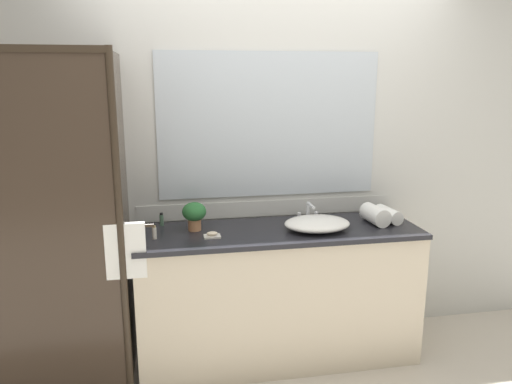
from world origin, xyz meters
name	(u,v)px	position (x,y,z in m)	size (l,w,h in m)	color
ground_plane	(278,356)	(0.00, 0.00, 0.00)	(8.00, 8.00, 0.00)	beige
wall_back_with_mirror	(268,158)	(0.00, 0.34, 1.31)	(4.40, 0.06, 2.60)	silver
vanity_cabinet	(278,294)	(0.00, 0.01, 0.45)	(1.80, 0.58, 0.90)	beige
shower_enclosure	(61,231)	(-1.28, -0.19, 1.02)	(1.20, 0.59, 2.00)	#2D2319
sink_basin	(317,224)	(0.23, -0.06, 0.94)	(0.42, 0.32, 0.08)	white
faucet	(308,215)	(0.23, 0.14, 0.95)	(0.17, 0.15, 0.13)	silver
potted_plant	(194,214)	(-0.53, 0.08, 1.01)	(0.15, 0.15, 0.18)	#B77A51
soap_dish	(212,235)	(-0.44, -0.08, 0.91)	(0.10, 0.07, 0.04)	silver
amenity_bottle_shampoo	(154,233)	(-0.78, -0.05, 0.94)	(0.02, 0.02, 0.08)	silver
amenity_bottle_lotion	(162,220)	(-0.73, 0.22, 0.94)	(0.03, 0.03, 0.09)	#4C7056
rolled_towel_near_edge	(388,214)	(0.76, 0.04, 0.95)	(0.09, 0.09, 0.23)	white
rolled_towel_middle	(375,215)	(0.65, 0.01, 0.96)	(0.12, 0.12, 0.22)	white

